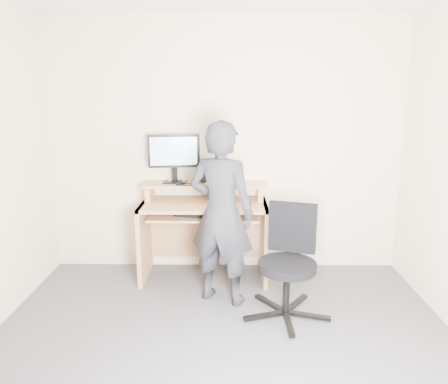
{
  "coord_description": "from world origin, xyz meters",
  "views": [
    {
      "loc": [
        0.04,
        -2.56,
        1.79
      ],
      "look_at": [
        -0.0,
        1.05,
        0.95
      ],
      "focal_mm": 35.0,
      "sensor_mm": 36.0,
      "label": 1
    }
  ],
  "objects_px": {
    "desk": "(205,221)",
    "office_chair": "(289,258)",
    "monitor": "(174,154)",
    "person": "(221,214)"
  },
  "relations": [
    {
      "from": "desk",
      "to": "office_chair",
      "type": "height_order",
      "value": "desk"
    },
    {
      "from": "office_chair",
      "to": "desk",
      "type": "bearing_deg",
      "value": 149.75
    },
    {
      "from": "monitor",
      "to": "person",
      "type": "xyz_separation_m",
      "value": [
        0.47,
        -0.65,
        -0.41
      ]
    },
    {
      "from": "desk",
      "to": "office_chair",
      "type": "distance_m",
      "value": 1.07
    },
    {
      "from": "monitor",
      "to": "office_chair",
      "type": "xyz_separation_m",
      "value": [
        1.02,
        -0.87,
        -0.71
      ]
    },
    {
      "from": "desk",
      "to": "office_chair",
      "type": "bearing_deg",
      "value": -47.5
    },
    {
      "from": "desk",
      "to": "office_chair",
      "type": "xyz_separation_m",
      "value": [
        0.72,
        -0.79,
        -0.07
      ]
    },
    {
      "from": "desk",
      "to": "monitor",
      "type": "xyz_separation_m",
      "value": [
        -0.29,
        0.09,
        0.65
      ]
    },
    {
      "from": "monitor",
      "to": "desk",
      "type": "bearing_deg",
      "value": -24.94
    },
    {
      "from": "person",
      "to": "office_chair",
      "type": "bearing_deg",
      "value": -179.92
    }
  ]
}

